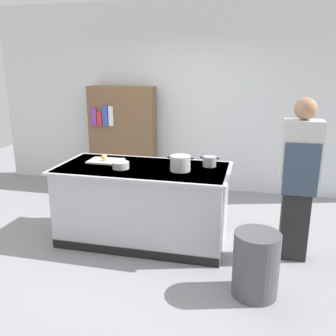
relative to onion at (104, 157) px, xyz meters
name	(u,v)px	position (x,y,z in m)	size (l,w,h in m)	color
ground_plane	(144,239)	(0.51, -0.10, -0.96)	(10.00, 10.00, 0.00)	gray
back_wall	(180,98)	(0.51, 2.00, 0.54)	(6.40, 0.12, 3.00)	silver
counter_island	(143,203)	(0.51, -0.11, -0.49)	(1.98, 0.98, 0.90)	#B7BABF
cutting_board	(106,161)	(0.01, 0.02, -0.05)	(0.40, 0.28, 0.02)	silver
onion	(104,157)	(0.00, 0.00, 0.00)	(0.08, 0.08, 0.08)	tan
stock_pot	(180,163)	(0.96, -0.15, 0.03)	(0.29, 0.22, 0.17)	#B7BABF
sauce_pan	(209,161)	(1.25, 0.11, 0.00)	(0.22, 0.15, 0.12)	#99999E
mixing_bowl	(121,165)	(0.30, -0.23, -0.02)	(0.19, 0.19, 0.08)	#B7BABF
trash_bin	(256,264)	(1.82, -0.92, -0.66)	(0.41, 0.41, 0.60)	#4C4C51
person_chef	(299,177)	(2.21, -0.14, -0.04)	(0.38, 0.25, 1.72)	black
bookshelf	(123,138)	(-0.39, 1.69, -0.11)	(1.10, 0.31, 1.70)	brown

